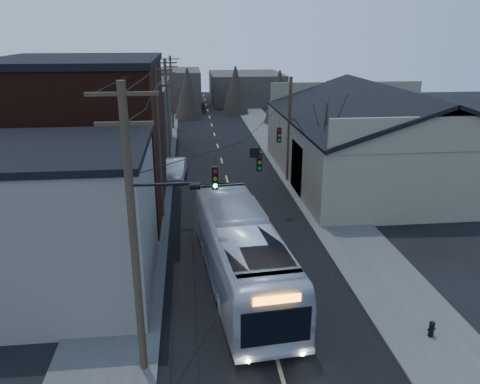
# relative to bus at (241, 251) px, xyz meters

# --- Properties ---
(road_surface) EXTENTS (9.00, 110.00, 0.02)m
(road_surface) POSITION_rel_bus_xyz_m (0.75, 21.22, -1.78)
(road_surface) COLOR black
(road_surface) RESTS_ON ground
(sidewalk_left) EXTENTS (4.00, 110.00, 0.12)m
(sidewalk_left) POSITION_rel_bus_xyz_m (-5.75, 21.22, -1.73)
(sidewalk_left) COLOR #474744
(sidewalk_left) RESTS_ON ground
(sidewalk_right) EXTENTS (4.00, 110.00, 0.12)m
(sidewalk_right) POSITION_rel_bus_xyz_m (7.25, 21.22, -1.73)
(sidewalk_right) COLOR #474744
(sidewalk_right) RESTS_ON ground
(building_clapboard) EXTENTS (8.00, 8.00, 7.00)m
(building_clapboard) POSITION_rel_bus_xyz_m (-8.25, 0.22, 1.71)
(building_clapboard) COLOR slate
(building_clapboard) RESTS_ON ground
(building_brick) EXTENTS (10.00, 12.00, 10.00)m
(building_brick) POSITION_rel_bus_xyz_m (-9.25, 11.22, 3.21)
(building_brick) COLOR black
(building_brick) RESTS_ON ground
(building_left_far) EXTENTS (9.00, 14.00, 7.00)m
(building_left_far) POSITION_rel_bus_xyz_m (-8.75, 27.22, 1.71)
(building_left_far) COLOR #312D27
(building_left_far) RESTS_ON ground
(warehouse) EXTENTS (16.16, 20.60, 7.73)m
(warehouse) POSITION_rel_bus_xyz_m (13.75, 16.22, 0.90)
(warehouse) COLOR gray
(warehouse) RESTS_ON ground
(building_far_left) EXTENTS (10.00, 12.00, 6.00)m
(building_far_left) POSITION_rel_bus_xyz_m (-5.25, 56.22, 1.21)
(building_far_left) COLOR #312D27
(building_far_left) RESTS_ON ground
(building_far_right) EXTENTS (12.00, 14.00, 5.00)m
(building_far_right) POSITION_rel_bus_xyz_m (7.75, 61.22, 0.71)
(building_far_right) COLOR #312D27
(building_far_right) RESTS_ON ground
(bare_tree) EXTENTS (0.40, 0.40, 7.20)m
(bare_tree) POSITION_rel_bus_xyz_m (7.25, 11.22, 1.81)
(bare_tree) COLOR black
(bare_tree) RESTS_ON ground
(utility_lines) EXTENTS (11.24, 45.28, 10.50)m
(utility_lines) POSITION_rel_bus_xyz_m (-2.37, 15.36, 3.16)
(utility_lines) COLOR #382B1E
(utility_lines) RESTS_ON ground
(bus) EXTENTS (4.15, 13.10, 3.59)m
(bus) POSITION_rel_bus_xyz_m (0.00, 0.00, 0.00)
(bus) COLOR silver
(bus) RESTS_ON ground
(parked_car) EXTENTS (1.93, 4.75, 1.53)m
(parked_car) POSITION_rel_bus_xyz_m (-3.55, 18.23, -1.03)
(parked_car) COLOR #B4B7BC
(parked_car) RESTS_ON ground
(fire_hydrant) EXTENTS (0.33, 0.24, 0.69)m
(fire_hydrant) POSITION_rel_bus_xyz_m (7.21, -5.18, -1.30)
(fire_hydrant) COLOR black
(fire_hydrant) RESTS_ON sidewalk_right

